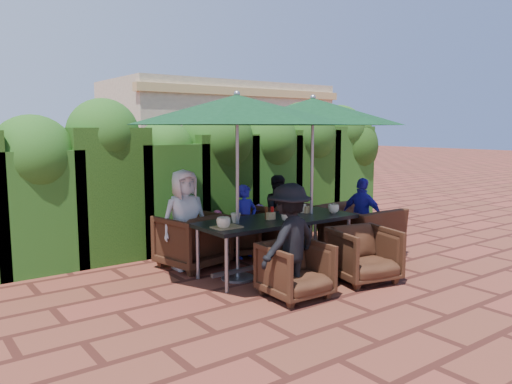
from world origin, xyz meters
TOP-DOWN VIEW (x-y plane):
  - ground at (0.00, 0.00)m, footprint 80.00×80.00m
  - dining_table at (0.14, 0.19)m, footprint 2.32×0.90m
  - umbrella_left at (-0.50, 0.22)m, footprint 2.95×2.95m
  - umbrella_right at (0.80, 0.20)m, footprint 2.59×2.59m
  - chair_far_left at (-0.70, 1.07)m, footprint 0.97×0.93m
  - chair_far_mid at (0.09, 1.25)m, footprint 0.92×0.89m
  - chair_far_right at (0.99, 1.26)m, footprint 0.92×0.88m
  - chair_near_left at (-0.36, -0.79)m, footprint 0.73×0.69m
  - chair_near_right at (0.77, -0.83)m, footprint 0.90×0.86m
  - chair_end_right at (1.82, 0.20)m, footprint 0.79×1.18m
  - adult_far_left at (-0.80, 1.10)m, footprint 0.72×0.45m
  - adult_far_mid at (0.22, 1.05)m, footprint 0.42×0.34m
  - adult_far_right at (0.96, 1.13)m, footprint 0.63×0.42m
  - adult_near_left at (-0.41, -0.74)m, footprint 0.93×0.57m
  - adult_end_right at (1.85, 0.15)m, footprint 0.52×0.78m
  - child_left at (-0.18, 1.18)m, footprint 0.32×0.28m
  - child_right at (0.66, 1.23)m, footprint 0.32×0.28m
  - pedestrian_a at (1.52, 4.17)m, footprint 1.66×1.23m
  - pedestrian_b at (2.25, 4.50)m, footprint 0.99×0.88m
  - pedestrian_c at (3.13, 4.16)m, footprint 1.13×0.98m
  - cup_a at (-0.82, 0.05)m, footprint 0.18×0.18m
  - cup_b at (-0.49, 0.27)m, footprint 0.14×0.14m
  - cup_c at (0.12, -0.06)m, footprint 0.16×0.16m
  - cup_d at (0.72, 0.33)m, footprint 0.14×0.14m
  - cup_e at (1.09, 0.04)m, footprint 0.16×0.16m
  - ketchup_bottle at (0.06, 0.19)m, footprint 0.04×0.04m
  - sauce_bottle at (0.01, 0.26)m, footprint 0.04×0.04m
  - serving_tray at (-0.77, 0.05)m, footprint 0.35×0.25m
  - number_block_left at (0.02, 0.17)m, footprint 0.12×0.06m
  - number_block_right at (0.79, 0.27)m, footprint 0.12×0.06m
  - hedge_wall at (-0.07, 2.32)m, footprint 9.10×1.60m
  - building at (3.50, 6.99)m, footprint 6.20×3.08m

SIDE VIEW (x-z plane):
  - ground at x=0.00m, z-range 0.00..0.00m
  - chair_near_left at x=-0.36m, z-range 0.00..0.73m
  - child_left at x=-0.18m, z-range 0.00..0.76m
  - chair_far_mid at x=0.09m, z-range 0.00..0.77m
  - child_right at x=0.66m, z-range 0.00..0.77m
  - chair_near_right at x=0.77m, z-range 0.00..0.78m
  - chair_far_right at x=0.99m, z-range 0.00..0.86m
  - chair_far_left at x=-0.70m, z-range 0.00..0.86m
  - chair_end_right at x=1.82m, z-range 0.00..1.01m
  - adult_far_mid at x=0.22m, z-range 0.00..1.13m
  - adult_end_right at x=1.85m, z-range 0.00..1.21m
  - adult_far_right at x=0.96m, z-range 0.00..1.23m
  - dining_table at x=0.14m, z-range 0.30..1.05m
  - adult_near_left at x=-0.41m, z-range 0.00..1.36m
  - adult_far_left at x=-0.80m, z-range 0.00..1.41m
  - serving_tray at x=-0.77m, z-range 0.75..0.77m
  - number_block_left at x=0.02m, z-range 0.75..0.85m
  - number_block_right at x=0.79m, z-range 0.75..0.85m
  - cup_c at x=0.12m, z-range 0.75..0.87m
  - pedestrian_c at x=3.13m, z-range 0.00..1.63m
  - cup_b at x=-0.49m, z-range 0.75..0.88m
  - cup_e at x=1.09m, z-range 0.75..0.88m
  - cup_d at x=0.72m, z-range 0.75..0.88m
  - cup_a at x=-0.82m, z-range 0.75..0.89m
  - ketchup_bottle at x=0.06m, z-range 0.75..0.92m
  - sauce_bottle at x=0.01m, z-range 0.75..0.92m
  - pedestrian_a at x=1.52m, z-range 0.00..1.69m
  - pedestrian_b at x=2.25m, z-range 0.00..1.76m
  - hedge_wall at x=-0.07m, z-range 0.12..2.62m
  - building at x=3.50m, z-range 0.01..3.21m
  - umbrella_right at x=0.80m, z-range 0.98..3.44m
  - umbrella_left at x=-0.50m, z-range 0.98..3.44m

